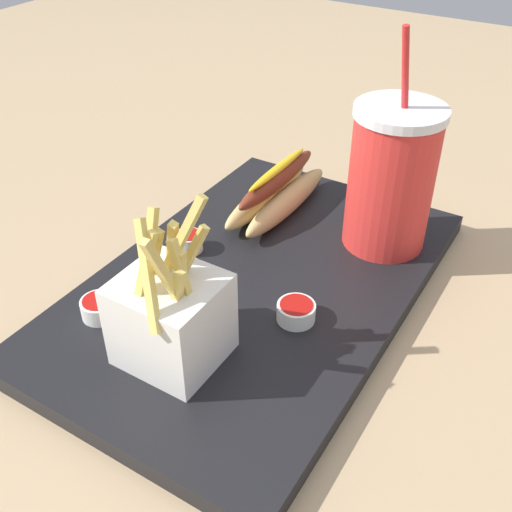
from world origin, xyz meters
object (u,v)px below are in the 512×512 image
object	(u,v)px
hot_dog_1	(277,193)
soda_cup	(391,178)
ketchup_cup_2	(189,241)
fries_basket	(171,317)
ketchup_cup_1	(99,307)
ketchup_cup_3	(296,311)

from	to	relation	value
hot_dog_1	soda_cup	bearing A→B (deg)	91.18
hot_dog_1	ketchup_cup_2	size ratio (longest dim) A/B	5.88
soda_cup	ketchup_cup_2	size ratio (longest dim) A/B	7.87
fries_basket	ketchup_cup_2	bearing A→B (deg)	-147.94
hot_dog_1	ketchup_cup_1	size ratio (longest dim) A/B	5.05
hot_dog_1	ketchup_cup_1	distance (m)	0.27
fries_basket	ketchup_cup_1	world-z (taller)	fries_basket
ketchup_cup_1	ketchup_cup_3	world-z (taller)	same
fries_basket	ketchup_cup_1	distance (m)	0.10
soda_cup	hot_dog_1	bearing A→B (deg)	-88.82
hot_dog_1	ketchup_cup_3	bearing A→B (deg)	35.12
ketchup_cup_1	ketchup_cup_2	size ratio (longest dim) A/B	1.17
soda_cup	hot_dog_1	xyz separation A→B (m)	(0.00, -0.14, -0.06)
soda_cup	hot_dog_1	world-z (taller)	soda_cup
hot_dog_1	ketchup_cup_1	world-z (taller)	hot_dog_1
fries_basket	hot_dog_1	bearing A→B (deg)	-170.10
ketchup_cup_2	ketchup_cup_3	xyz separation A→B (m)	(0.04, 0.16, -0.00)
soda_cup	ketchup_cup_1	bearing A→B (deg)	-35.05
hot_dog_1	ketchup_cup_3	xyz separation A→B (m)	(0.17, 0.12, -0.01)
fries_basket	hot_dog_1	distance (m)	0.27
hot_dog_1	ketchup_cup_3	world-z (taller)	hot_dog_1
soda_cup	ketchup_cup_3	bearing A→B (deg)	-6.91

